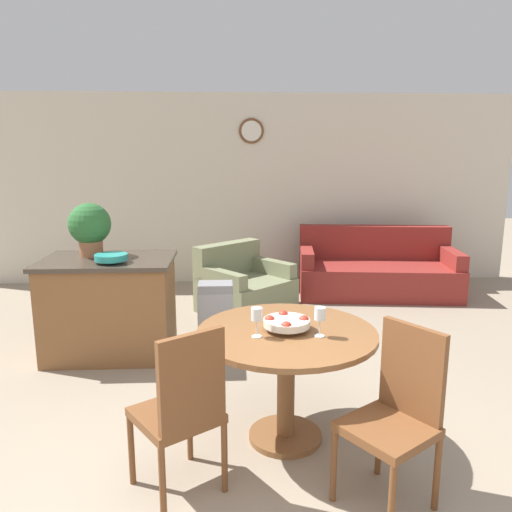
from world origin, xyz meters
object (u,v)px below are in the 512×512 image
at_px(potted_plant, 90,226).
at_px(armchair, 244,288).
at_px(dining_chair_near_left, 183,406).
at_px(trash_bin, 216,316).
at_px(couch, 376,272).
at_px(dining_table, 286,356).
at_px(dining_chair_near_right, 397,409).
at_px(kitchen_island, 110,306).
at_px(teal_bowl, 111,257).
at_px(wine_glass_left, 257,316).
at_px(fruit_bowl, 286,323).
at_px(wine_glass_right, 320,315).

relative_size(potted_plant, armchair, 0.39).
xyz_separation_m(dining_chair_near_left, trash_bin, (0.12, 2.16, -0.22)).
bearing_deg(couch, armchair, -153.72).
height_order(dining_table, dining_chair_near_left, dining_chair_near_left).
height_order(dining_chair_near_left, couch, dining_chair_near_left).
relative_size(dining_chair_near_right, potted_plant, 1.97).
height_order(kitchen_island, potted_plant, potted_plant).
height_order(teal_bowl, trash_bin, teal_bowl).
distance_m(dining_chair_near_right, couch, 4.22).
distance_m(dining_chair_near_left, kitchen_island, 2.24).
relative_size(wine_glass_left, potted_plant, 0.38).
bearing_deg(kitchen_island, trash_bin, 5.39).
distance_m(dining_chair_near_right, potted_plant, 3.24).
relative_size(dining_table, wine_glass_left, 6.16).
relative_size(dining_chair_near_right, wine_glass_left, 5.24).
bearing_deg(dining_table, kitchen_island, 134.18).
distance_m(fruit_bowl, teal_bowl, 1.96).
bearing_deg(dining_chair_near_left, fruit_bowl, 5.70).
bearing_deg(armchair, dining_chair_near_left, -138.16).
xyz_separation_m(wine_glass_left, teal_bowl, (-1.21, 1.45, 0.07)).
xyz_separation_m(dining_chair_near_right, couch, (1.08, 4.08, -0.24)).
xyz_separation_m(dining_chair_near_right, potted_plant, (-2.20, 2.29, 0.66)).
distance_m(teal_bowl, potted_plant, 0.47).
distance_m(dining_table, couch, 3.82).
bearing_deg(teal_bowl, dining_chair_near_right, -45.42).
height_order(dining_table, fruit_bowl, fruit_bowl).
bearing_deg(potted_plant, armchair, 37.48).
relative_size(couch, armchair, 1.70).
bearing_deg(dining_chair_near_right, fruit_bowl, 5.61).
xyz_separation_m(wine_glass_right, teal_bowl, (-1.60, 1.46, 0.07)).
relative_size(wine_glass_left, wine_glass_right, 1.00).
bearing_deg(wine_glass_left, fruit_bowl, 28.61).
relative_size(fruit_bowl, armchair, 0.24).
height_order(dining_chair_near_left, potted_plant, potted_plant).
bearing_deg(potted_plant, wine_glass_left, -50.27).
bearing_deg(kitchen_island, wine_glass_left, -51.74).
xyz_separation_m(fruit_bowl, potted_plant, (-1.67, 1.66, 0.39)).
bearing_deg(dining_chair_near_right, dining_chair_near_left, 50.58).
bearing_deg(dining_chair_near_left, potted_plant, 80.72).
bearing_deg(dining_chair_near_right, dining_table, 5.58).
height_order(fruit_bowl, potted_plant, potted_plant).
distance_m(fruit_bowl, wine_glass_left, 0.24).
height_order(potted_plant, trash_bin, potted_plant).
bearing_deg(couch, kitchen_island, -142.26).
relative_size(dining_chair_near_right, fruit_bowl, 3.31).
relative_size(teal_bowl, couch, 0.13).
height_order(teal_bowl, potted_plant, potted_plant).
height_order(couch, armchair, couch).
bearing_deg(kitchen_island, fruit_bowl, -45.83).
height_order(fruit_bowl, wine_glass_left, wine_glass_left).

